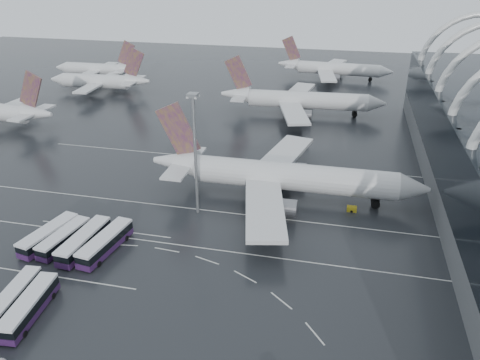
% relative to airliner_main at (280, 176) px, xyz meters
% --- Properties ---
extents(ground, '(420.00, 420.00, 0.00)m').
position_rel_airliner_main_xyz_m(ground, '(-7.96, -21.48, -5.22)').
color(ground, black).
rests_on(ground, ground).
extents(lane_marking_near, '(120.00, 0.25, 0.01)m').
position_rel_airliner_main_xyz_m(lane_marking_near, '(-7.96, -23.48, -5.22)').
color(lane_marking_near, silver).
rests_on(lane_marking_near, ground).
extents(lane_marking_mid, '(120.00, 0.25, 0.01)m').
position_rel_airliner_main_xyz_m(lane_marking_mid, '(-7.96, -9.48, -5.22)').
color(lane_marking_mid, silver).
rests_on(lane_marking_mid, ground).
extents(lane_marking_far, '(120.00, 0.25, 0.01)m').
position_rel_airliner_main_xyz_m(lane_marking_far, '(-7.96, 18.52, -5.22)').
color(lane_marking_far, silver).
rests_on(lane_marking_far, ground).
extents(bus_bay_line_south, '(28.00, 0.25, 0.01)m').
position_rel_airliner_main_xyz_m(bus_bay_line_south, '(-31.96, -37.48, -5.22)').
color(bus_bay_line_south, silver).
rests_on(bus_bay_line_south, ground).
extents(bus_bay_line_north, '(28.00, 0.25, 0.01)m').
position_rel_airliner_main_xyz_m(bus_bay_line_north, '(-31.96, -21.48, -5.22)').
color(bus_bay_line_north, silver).
rests_on(bus_bay_line_north, ground).
extents(airliner_main, '(61.34, 54.04, 20.85)m').
position_rel_airliner_main_xyz_m(airliner_main, '(0.00, 0.00, 0.00)').
color(airliner_main, silver).
rests_on(airliner_main, ground).
extents(airliner_gate_b, '(56.07, 50.37, 19.48)m').
position_rel_airliner_main_xyz_m(airliner_gate_b, '(-2.95, 62.62, -0.35)').
color(airliner_gate_b, silver).
rests_on(airliner_gate_b, ground).
extents(airliner_gate_c, '(50.02, 46.10, 17.82)m').
position_rel_airliner_main_xyz_m(airliner_gate_c, '(5.41, 116.82, -0.77)').
color(airliner_gate_c, silver).
rests_on(airliner_gate_c, ground).
extents(jet_remote_mid, '(41.72, 33.59, 18.21)m').
position_rel_airliner_main_xyz_m(jet_remote_mid, '(-82.05, 72.19, -0.52)').
color(jet_remote_mid, silver).
rests_on(jet_remote_mid, ground).
extents(jet_remote_far, '(39.64, 31.87, 17.35)m').
position_rel_airliner_main_xyz_m(jet_remote_far, '(-94.16, 92.53, -0.74)').
color(jet_remote_far, silver).
rests_on(jet_remote_far, ground).
extents(bus_row_near_a, '(5.38, 13.63, 3.28)m').
position_rel_airliner_main_xyz_m(bus_row_near_a, '(-39.71, -28.43, -3.42)').
color(bus_row_near_a, '#2C133D').
rests_on(bus_row_near_a, ground).
extents(bus_row_near_b, '(4.45, 12.69, 3.06)m').
position_rel_airliner_main_xyz_m(bus_row_near_b, '(-36.44, -28.62, -3.54)').
color(bus_row_near_b, '#2C133D').
rests_on(bus_row_near_b, ground).
extents(bus_row_near_c, '(4.05, 14.04, 3.41)m').
position_rel_airliner_main_xyz_m(bus_row_near_c, '(-32.08, -28.89, -3.35)').
color(bus_row_near_c, '#2C133D').
rests_on(bus_row_near_c, ground).
extents(bus_row_near_d, '(4.80, 14.15, 3.41)m').
position_rel_airliner_main_xyz_m(bus_row_near_d, '(-27.91, -28.57, -3.35)').
color(bus_row_near_d, '#2C133D').
rests_on(bus_row_near_d, ground).
extents(bus_row_far_a, '(3.84, 12.20, 2.95)m').
position_rel_airliner_main_xyz_m(bus_row_far_a, '(-34.79, -45.04, -3.60)').
color(bus_row_far_a, '#2C133D').
rests_on(bus_row_far_a, ground).
extents(bus_row_far_b, '(4.24, 13.40, 3.24)m').
position_rel_airliner_main_xyz_m(bus_row_far_b, '(-30.89, -46.90, -3.44)').
color(bus_row_far_b, '#2C133D').
rests_on(bus_row_far_b, ground).
extents(floodlight_mast, '(1.99, 1.99, 25.94)m').
position_rel_airliner_main_xyz_m(floodlight_mast, '(-15.85, -10.69, 11.10)').
color(floodlight_mast, gray).
rests_on(floodlight_mast, ground).
extents(gse_cart_belly_a, '(2.07, 1.22, 1.13)m').
position_rel_airliner_main_xyz_m(gse_cart_belly_a, '(16.15, -2.81, -4.66)').
color(gse_cart_belly_a, '#AE9717').
rests_on(gse_cart_belly_a, ground).
extents(gse_cart_belly_b, '(2.47, 1.46, 1.35)m').
position_rel_airliner_main_xyz_m(gse_cart_belly_b, '(13.68, 10.27, -4.55)').
color(gse_cart_belly_b, slate).
rests_on(gse_cart_belly_b, ground).
extents(gse_cart_belly_c, '(2.03, 1.20, 1.11)m').
position_rel_airliner_main_xyz_m(gse_cart_belly_c, '(-2.39, -4.24, -4.67)').
color(gse_cart_belly_c, '#AE9717').
rests_on(gse_cart_belly_c, ground).
extents(gse_cart_belly_d, '(2.19, 1.30, 1.20)m').
position_rel_airliner_main_xyz_m(gse_cart_belly_d, '(22.81, 7.22, -4.62)').
color(gse_cart_belly_d, slate).
rests_on(gse_cart_belly_d, ground).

